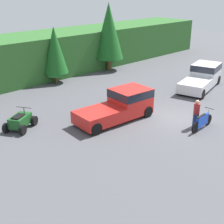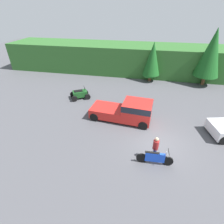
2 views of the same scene
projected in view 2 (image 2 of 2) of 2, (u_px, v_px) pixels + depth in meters
name	position (u px, v px, depth m)	size (l,w,h in m)	color
ground_plane	(157.00, 144.00, 12.99)	(80.00, 80.00, 0.00)	#4C4C51
hillside_backdrop	(157.00, 60.00, 25.28)	(44.00, 6.00, 3.92)	#2D6028
tree_left	(151.00, 64.00, 22.32)	(1.78, 1.78, 4.04)	brown
tree_mid_left	(153.00, 59.00, 22.12)	(2.21, 2.21, 5.02)	brown
tree_mid_right	(211.00, 53.00, 20.47)	(2.97, 2.97, 6.76)	brown
pickup_truck_red	(128.00, 110.00, 15.16)	(5.48, 2.65, 1.90)	red
dirt_bike	(155.00, 158.00, 11.14)	(2.34, 0.60, 1.18)	black
quad_atv	(80.00, 94.00, 19.05)	(2.42, 2.17, 1.22)	black
rider_person	(155.00, 148.00, 11.26)	(0.38, 0.39, 1.79)	navy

